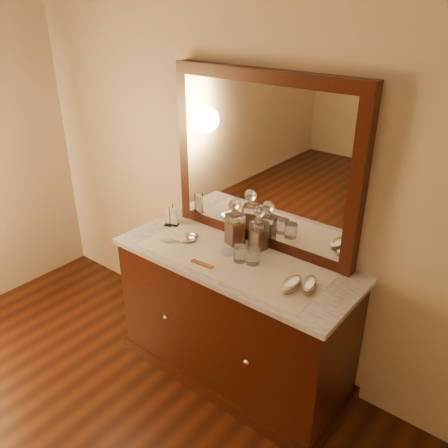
{
  "coord_description": "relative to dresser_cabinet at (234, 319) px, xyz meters",
  "views": [
    {
      "loc": [
        1.36,
        0.15,
        2.18
      ],
      "look_at": [
        0.0,
        1.85,
        1.1
      ],
      "focal_mm": 36.89,
      "sensor_mm": 36.0,
      "label": 1
    }
  ],
  "objects": [
    {
      "name": "dresser_plinth",
      "position": [
        0.0,
        0.0,
        -0.37
      ],
      "size": [
        1.46,
        0.59,
        0.08
      ],
      "primitive_type": "cube",
      "color": "black",
      "rests_on": "floor"
    },
    {
      "name": "marble_top",
      "position": [
        0.0,
        0.0,
        0.42
      ],
      "size": [
        1.44,
        0.59,
        0.03
      ],
      "primitive_type": "cube",
      "color": "white",
      "rests_on": "dresser_cabinet"
    },
    {
      "name": "dresser_cabinet",
      "position": [
        0.0,
        0.0,
        0.0
      ],
      "size": [
        1.4,
        0.55,
        0.82
      ],
      "primitive_type": "cube",
      "color": "black",
      "rests_on": "floor"
    },
    {
      "name": "brush_far",
      "position": [
        0.49,
        -0.02,
        0.47
      ],
      "size": [
        0.12,
        0.17,
        0.04
      ],
      "color": "#997E5D",
      "rests_on": "lace_runner"
    },
    {
      "name": "lace_runner",
      "position": [
        0.0,
        -0.02,
        0.44
      ],
      "size": [
        1.1,
        0.45,
        0.0
      ],
      "primitive_type": "cube",
      "color": "beige",
      "rests_on": "marble_top"
    },
    {
      "name": "mirror_glass",
      "position": [
        0.0,
        0.21,
        0.94
      ],
      "size": [
        1.06,
        0.01,
        0.86
      ],
      "primitive_type": "cube",
      "color": "white",
      "rests_on": "marble_top"
    },
    {
      "name": "knob_right",
      "position": [
        0.3,
        -0.28,
        0.04
      ],
      "size": [
        0.04,
        0.04,
        0.04
      ],
      "primitive_type": "sphere",
      "color": "silver",
      "rests_on": "dresser_cabinet"
    },
    {
      "name": "comb",
      "position": [
        -0.09,
        -0.18,
        0.45
      ],
      "size": [
        0.14,
        0.04,
        0.01
      ],
      "primitive_type": "cube",
      "rotation": [
        0.0,
        0.0,
        0.07
      ],
      "color": "brown",
      "rests_on": "lace_runner"
    },
    {
      "name": "knob_left",
      "position": [
        -0.3,
        -0.28,
        0.04
      ],
      "size": [
        0.04,
        0.04,
        0.04
      ],
      "primitive_type": "sphere",
      "color": "silver",
      "rests_on": "dresser_cabinet"
    },
    {
      "name": "decanter_left",
      "position": [
        -0.1,
        0.13,
        0.56
      ],
      "size": [
        0.11,
        0.11,
        0.29
      ],
      "color": "#873A13",
      "rests_on": "lace_runner"
    },
    {
      "name": "brush_near",
      "position": [
        0.41,
        -0.07,
        0.47
      ],
      "size": [
        0.09,
        0.17,
        0.05
      ],
      "color": "#997E5D",
      "rests_on": "lace_runner"
    },
    {
      "name": "tumblers",
      "position": [
        0.08,
        -0.0,
        0.49
      ],
      "size": [
        0.15,
        0.1,
        0.09
      ],
      "color": "white",
      "rests_on": "lace_runner"
    },
    {
      "name": "hand_mirror_inner",
      "position": [
        -0.36,
        -0.04,
        0.45
      ],
      "size": [
        0.21,
        0.19,
        0.02
      ],
      "color": "silver",
      "rests_on": "lace_runner"
    },
    {
      "name": "napkin_rack",
      "position": [
        -0.57,
        0.07,
        0.5
      ],
      "size": [
        0.11,
        0.09,
        0.14
      ],
      "color": "black",
      "rests_on": "marble_top"
    },
    {
      "name": "hand_mirror_outer",
      "position": [
        -0.37,
        -0.0,
        0.45
      ],
      "size": [
        0.13,
        0.22,
        0.02
      ],
      "color": "silver",
      "rests_on": "lace_runner"
    },
    {
      "name": "mirror_frame",
      "position": [
        0.0,
        0.25,
        0.94
      ],
      "size": [
        1.2,
        0.08,
        1.0
      ],
      "primitive_type": "cube",
      "color": "black",
      "rests_on": "marble_top"
    },
    {
      "name": "decanter_right",
      "position": [
        0.05,
        0.16,
        0.55
      ],
      "size": [
        0.1,
        0.1,
        0.27
      ],
      "color": "#873A13",
      "rests_on": "lace_runner"
    },
    {
      "name": "pin_dish",
      "position": [
        -0.06,
        0.0,
        0.45
      ],
      "size": [
        0.09,
        0.09,
        0.01
      ],
      "primitive_type": "cylinder",
      "rotation": [
        0.0,
        0.0,
        -0.14
      ],
      "color": "white",
      "rests_on": "lace_runner"
    }
  ]
}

